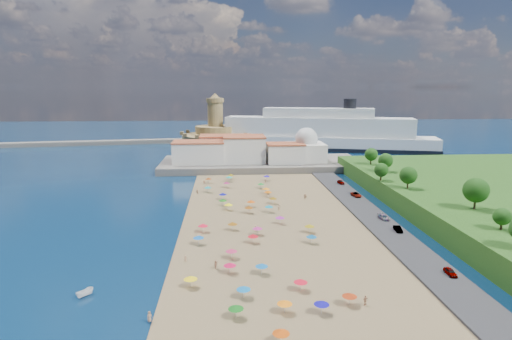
{
  "coord_description": "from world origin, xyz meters",
  "views": [
    {
      "loc": [
        -6.36,
        -117.61,
        35.8
      ],
      "look_at": [
        4.0,
        25.0,
        8.0
      ],
      "focal_mm": 30.0,
      "sensor_mm": 36.0,
      "label": 1
    }
  ],
  "objects": [
    {
      "name": "jetty",
      "position": [
        -12.0,
        108.0,
        1.2
      ],
      "size": [
        18.0,
        70.0,
        2.4
      ],
      "primitive_type": "cube",
      "color": "#59544C",
      "rests_on": "ground"
    },
    {
      "name": "breakwater",
      "position": [
        -110.0,
        153.0,
        1.3
      ],
      "size": [
        199.03,
        34.77,
        2.6
      ],
      "primitive_type": "cube",
      "rotation": [
        0.0,
        0.0,
        0.14
      ],
      "color": "#59544C",
      "rests_on": "ground"
    },
    {
      "name": "cruise_ship",
      "position": [
        47.15,
        126.12,
        8.68
      ],
      "size": [
        134.91,
        53.27,
        29.31
      ],
      "color": "black",
      "rests_on": "ground"
    },
    {
      "name": "fortress",
      "position": [
        -12.0,
        138.0,
        6.68
      ],
      "size": [
        40.0,
        40.0,
        32.4
      ],
      "color": "#A78853",
      "rests_on": "ground"
    },
    {
      "name": "beachgoers",
      "position": [
        -0.67,
        -4.17,
        1.12
      ],
      "size": [
        38.74,
        95.85,
        1.83
      ],
      "color": "tan",
      "rests_on": "beach"
    },
    {
      "name": "beach_parasols",
      "position": [
        -0.37,
        -11.5,
        2.15
      ],
      "size": [
        29.61,
        115.0,
        2.2
      ],
      "color": "gray",
      "rests_on": "beach"
    },
    {
      "name": "ground",
      "position": [
        0.0,
        0.0,
        0.0
      ],
      "size": [
        700.0,
        700.0,
        0.0
      ],
      "primitive_type": "plane",
      "color": "#071938",
      "rests_on": "ground"
    },
    {
      "name": "moored_boats",
      "position": [
        -27.52,
        -58.55,
        0.73
      ],
      "size": [
        8.89,
        22.7,
        1.56
      ],
      "color": "white",
      "rests_on": "ground"
    },
    {
      "name": "terrace",
      "position": [
        10.0,
        73.0,
        1.5
      ],
      "size": [
        90.0,
        36.0,
        3.0
      ],
      "primitive_type": "cube",
      "color": "#59544C",
      "rests_on": "ground"
    },
    {
      "name": "hillside_trees",
      "position": [
        50.32,
        -8.11,
        10.06
      ],
      "size": [
        16.75,
        106.38,
        7.92
      ],
      "color": "#382314",
      "rests_on": "hillside"
    },
    {
      "name": "parked_cars",
      "position": [
        36.0,
        0.18,
        1.35
      ],
      "size": [
        2.84,
        81.97,
        1.4
      ],
      "color": "gray",
      "rests_on": "promenade"
    },
    {
      "name": "waterfront_buildings",
      "position": [
        -3.05,
        73.64,
        7.88
      ],
      "size": [
        57.0,
        29.0,
        11.0
      ],
      "color": "silver",
      "rests_on": "terrace"
    },
    {
      "name": "domed_building",
      "position": [
        30.0,
        71.0,
        8.97
      ],
      "size": [
        16.0,
        16.0,
        15.0
      ],
      "color": "silver",
      "rests_on": "terrace"
    }
  ]
}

